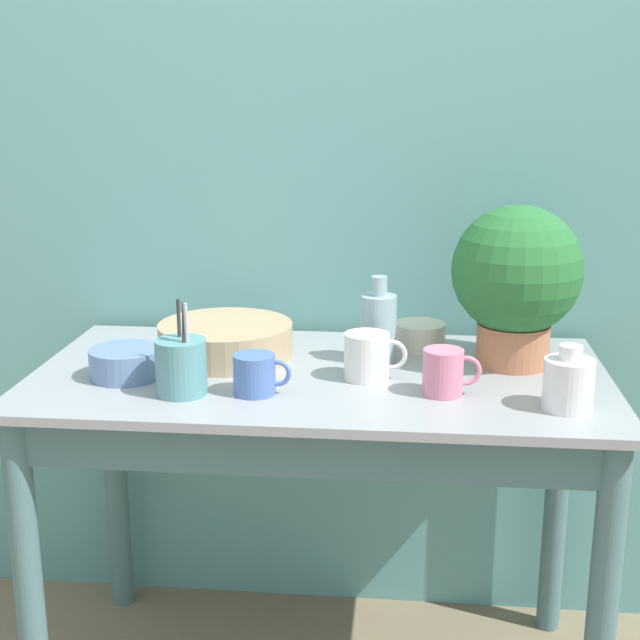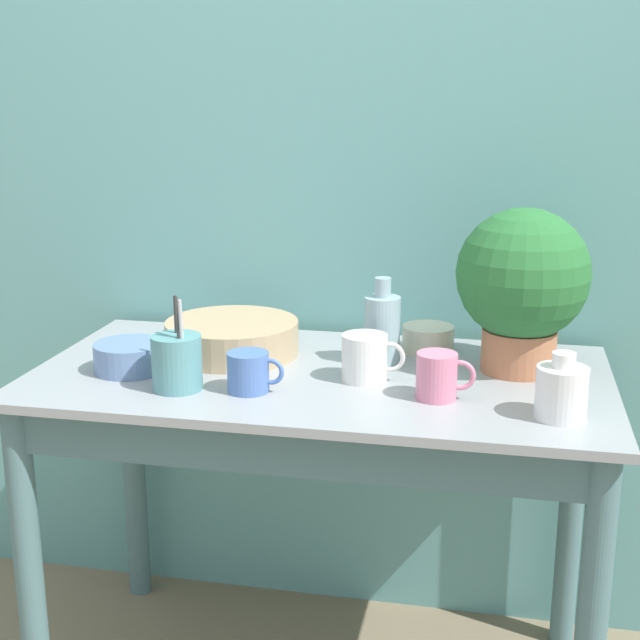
# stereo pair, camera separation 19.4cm
# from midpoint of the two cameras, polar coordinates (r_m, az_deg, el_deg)

# --- Properties ---
(wall_back) EXTENTS (6.00, 0.05, 2.40)m
(wall_back) POSITION_cam_midpoint_polar(r_m,az_deg,el_deg) (2.27, -1.48, 9.58)
(wall_back) COLOR #609E9E
(wall_back) RESTS_ON ground_plane
(counter_table) EXTENTS (1.27, 0.67, 0.79)m
(counter_table) POSITION_cam_midpoint_polar(r_m,az_deg,el_deg) (2.01, -2.87, -7.90)
(counter_table) COLOR slate
(counter_table) RESTS_ON ground_plane
(potted_plant) EXTENTS (0.29, 0.29, 0.37)m
(potted_plant) POSITION_cam_midpoint_polar(r_m,az_deg,el_deg) (2.01, 9.78, 2.68)
(potted_plant) COLOR #B7704C
(potted_plant) RESTS_ON counter_table
(bowl_wash_large) EXTENTS (0.31, 0.31, 0.08)m
(bowl_wash_large) POSITION_cam_midpoint_polar(r_m,az_deg,el_deg) (2.10, -8.71, -1.32)
(bowl_wash_large) COLOR tan
(bowl_wash_large) RESTS_ON counter_table
(bottle_tall) EXTENTS (0.08, 0.08, 0.20)m
(bottle_tall) POSITION_cam_midpoint_polar(r_m,az_deg,el_deg) (2.03, 1.03, -0.46)
(bottle_tall) COLOR #93B2BC
(bottle_tall) RESTS_ON counter_table
(bottle_short) EXTENTS (0.10, 0.10, 0.13)m
(bottle_short) POSITION_cam_midpoint_polar(r_m,az_deg,el_deg) (1.78, 12.65, -4.00)
(bottle_short) COLOR white
(bottle_short) RESTS_ON counter_table
(mug_white) EXTENTS (0.14, 0.10, 0.10)m
(mug_white) POSITION_cam_midpoint_polar(r_m,az_deg,el_deg) (1.92, 0.18, -2.37)
(mug_white) COLOR white
(mug_white) RESTS_ON counter_table
(mug_pink) EXTENTS (0.12, 0.08, 0.10)m
(mug_pink) POSITION_cam_midpoint_polar(r_m,az_deg,el_deg) (1.83, 4.96, -3.39)
(mug_pink) COLOR pink
(mug_pink) RESTS_ON counter_table
(mug_blue) EXTENTS (0.12, 0.09, 0.08)m
(mug_blue) POSITION_cam_midpoint_polar(r_m,az_deg,el_deg) (1.84, -7.19, -3.51)
(mug_blue) COLOR #4C70B7
(mug_blue) RESTS_ON counter_table
(bowl_small_cream) EXTENTS (0.12, 0.12, 0.06)m
(bowl_small_cream) POSITION_cam_midpoint_polar(r_m,az_deg,el_deg) (2.15, 3.83, -1.06)
(bowl_small_cream) COLOR beige
(bowl_small_cream) RESTS_ON counter_table
(bowl_small_blue) EXTENTS (0.16, 0.16, 0.06)m
(bowl_small_blue) POSITION_cam_midpoint_polar(r_m,az_deg,el_deg) (2.00, -15.06, -2.71)
(bowl_small_blue) COLOR #6684B2
(bowl_small_blue) RESTS_ON counter_table
(utensil_cup) EXTENTS (0.10, 0.10, 0.20)m
(utensil_cup) POSITION_cam_midpoint_polar(r_m,az_deg,el_deg) (1.86, -11.86, -2.98)
(utensil_cup) COLOR #569399
(utensil_cup) RESTS_ON counter_table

